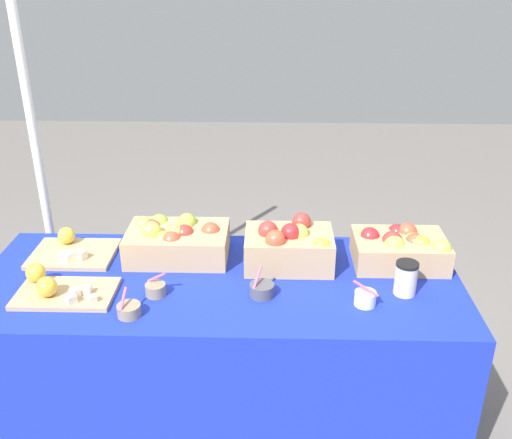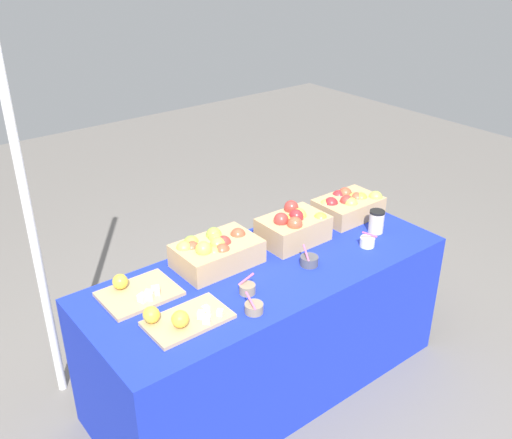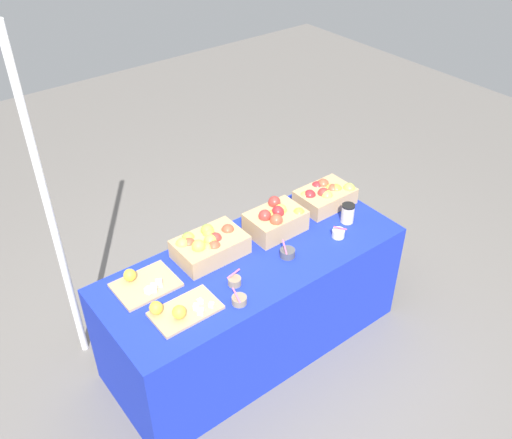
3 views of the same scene
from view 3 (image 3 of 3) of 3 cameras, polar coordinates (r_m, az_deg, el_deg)
ground_plane at (r=3.91m, az=-0.27°, el=-12.21°), size 10.00×10.00×0.00m
table at (r=3.64m, az=-0.28°, el=-8.33°), size 1.90×0.76×0.74m
apple_crate_left at (r=3.83m, az=7.00°, el=2.45°), size 0.37×0.26×0.15m
apple_crate_middle at (r=3.55m, az=2.05°, el=-0.03°), size 0.35×0.25×0.20m
apple_crate_right at (r=3.37m, az=-4.81°, el=-2.58°), size 0.42×0.27×0.17m
cutting_board_front at (r=3.05m, az=-7.67°, el=-9.08°), size 0.36×0.22×0.09m
cutting_board_back at (r=3.25m, az=-11.30°, el=-6.34°), size 0.34×0.26×0.09m
sample_bowl_near at (r=3.57m, az=8.32°, el=-1.38°), size 0.10×0.08×0.11m
sample_bowl_mid at (r=3.39m, az=3.19°, el=-3.38°), size 0.09×0.09×0.10m
sample_bowl_far at (r=3.09m, az=-1.71°, el=-8.13°), size 0.08×0.08×0.10m
sample_bowl_extra at (r=3.20m, az=-2.19°, el=-6.23°), size 0.08×0.08×0.09m
coffee_cup at (r=3.69m, az=9.25°, el=0.62°), size 0.08×0.08×0.13m
tent_pole at (r=3.34m, az=-20.04°, el=0.28°), size 0.04×0.04×2.17m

